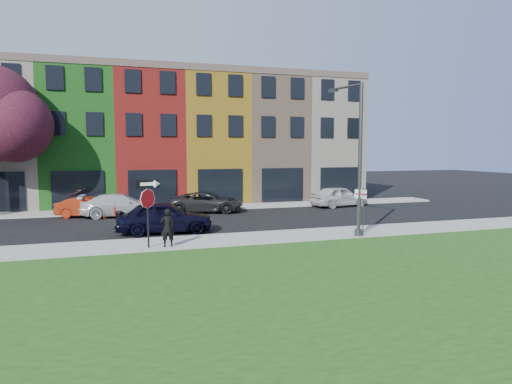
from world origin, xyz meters
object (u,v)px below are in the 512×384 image
object	(u,v)px
street_lamp	(357,159)
sedan_near	(164,217)
man	(168,228)
stop_sign	(148,199)

from	to	relation	value
street_lamp	sedan_near	bearing A→B (deg)	143.92
man	street_lamp	world-z (taller)	street_lamp
stop_sign	sedan_near	size ratio (longest dim) A/B	0.58
man	sedan_near	bearing A→B (deg)	-92.39
stop_sign	street_lamp	world-z (taller)	street_lamp
stop_sign	man	xyz separation A→B (m)	(0.80, -0.03, -1.24)
stop_sign	sedan_near	world-z (taller)	stop_sign
man	stop_sign	bearing A→B (deg)	-0.14
sedan_near	stop_sign	bearing A→B (deg)	168.24
sedan_near	street_lamp	bearing A→B (deg)	-110.67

